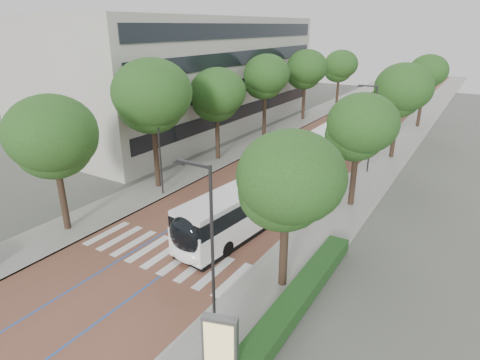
% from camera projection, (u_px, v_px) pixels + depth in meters
% --- Properties ---
extents(ground, '(160.00, 160.00, 0.00)m').
position_uv_depth(ground, '(150.00, 261.00, 23.66)').
color(ground, '#51544C').
rests_on(ground, ground).
extents(road, '(11.00, 140.00, 0.02)m').
position_uv_depth(road, '(353.00, 126.00, 55.42)').
color(road, brown).
rests_on(road, ground).
extents(sidewalk_left, '(4.00, 140.00, 0.12)m').
position_uv_depth(sidewalk_left, '(303.00, 119.00, 59.07)').
color(sidewalk_left, gray).
rests_on(sidewalk_left, ground).
extents(sidewalk_right, '(4.00, 140.00, 0.12)m').
position_uv_depth(sidewalk_right, '(410.00, 133.00, 51.73)').
color(sidewalk_right, gray).
rests_on(sidewalk_right, ground).
extents(kerb_left, '(0.20, 140.00, 0.14)m').
position_uv_depth(kerb_left, '(315.00, 121.00, 58.14)').
color(kerb_left, gray).
rests_on(kerb_left, ground).
extents(kerb_right, '(0.20, 140.00, 0.14)m').
position_uv_depth(kerb_right, '(395.00, 131.00, 52.66)').
color(kerb_right, gray).
rests_on(kerb_right, ground).
extents(zebra_crossing, '(10.55, 3.60, 0.01)m').
position_uv_depth(zebra_crossing, '(164.00, 254.00, 24.35)').
color(zebra_crossing, silver).
rests_on(zebra_crossing, ground).
extents(lane_line_left, '(0.12, 126.00, 0.01)m').
position_uv_depth(lane_line_left, '(342.00, 124.00, 56.20)').
color(lane_line_left, '#2351AF').
rests_on(lane_line_left, road).
extents(lane_line_right, '(0.12, 126.00, 0.01)m').
position_uv_depth(lane_line_right, '(364.00, 127.00, 54.63)').
color(lane_line_right, '#2351AF').
rests_on(lane_line_right, road).
extents(office_building, '(18.11, 40.00, 14.00)m').
position_uv_depth(office_building, '(185.00, 74.00, 52.89)').
color(office_building, '#9E9C92').
rests_on(office_building, ground).
extents(hedge, '(1.20, 14.00, 0.80)m').
position_uv_depth(hedge, '(291.00, 307.00, 19.02)').
color(hedge, '#164018').
rests_on(hedge, sidewalk_right).
extents(streetlight_near, '(1.82, 0.20, 8.00)m').
position_uv_depth(streetlight_near, '(209.00, 241.00, 16.30)').
color(streetlight_near, '#2D2D30').
rests_on(streetlight_near, sidewalk_right).
extents(streetlight_far, '(1.82, 0.20, 8.00)m').
position_uv_depth(streetlight_far, '(371.00, 122.00, 36.15)').
color(streetlight_far, '#2D2D30').
rests_on(streetlight_far, sidewalk_right).
extents(lamp_post_left, '(0.14, 0.14, 8.00)m').
position_uv_depth(lamp_post_left, '(159.00, 146.00, 31.51)').
color(lamp_post_left, '#2D2D30').
rests_on(lamp_post_left, sidewalk_left).
extents(trees_left, '(6.31, 60.62, 10.17)m').
position_uv_depth(trees_left, '(249.00, 86.00, 44.12)').
color(trees_left, black).
rests_on(trees_left, ground).
extents(trees_right, '(5.62, 47.06, 9.10)m').
position_uv_depth(trees_right, '(384.00, 108.00, 34.65)').
color(trees_right, black).
rests_on(trees_right, ground).
extents(lead_bus, '(4.38, 18.55, 3.20)m').
position_uv_depth(lead_bus, '(268.00, 195.00, 28.78)').
color(lead_bus, black).
rests_on(lead_bus, ground).
extents(bus_queued_0, '(2.60, 12.41, 3.20)m').
position_uv_depth(bus_queued_0, '(330.00, 142.00, 41.89)').
color(bus_queued_0, white).
rests_on(bus_queued_0, ground).
extents(bus_queued_1, '(2.92, 12.47, 3.20)m').
position_uv_depth(bus_queued_1, '(367.00, 117.00, 52.93)').
color(bus_queued_1, white).
rests_on(bus_queued_1, ground).
extents(bus_queued_2, '(2.87, 12.46, 3.20)m').
position_uv_depth(bus_queued_2, '(391.00, 102.00, 63.31)').
color(bus_queued_2, white).
rests_on(bus_queued_2, ground).
extents(ad_panel, '(1.42, 0.77, 2.85)m').
position_uv_depth(ad_panel, '(220.00, 346.00, 15.22)').
color(ad_panel, '#59595B').
rests_on(ad_panel, sidewalk_right).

